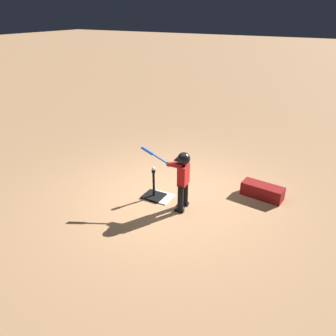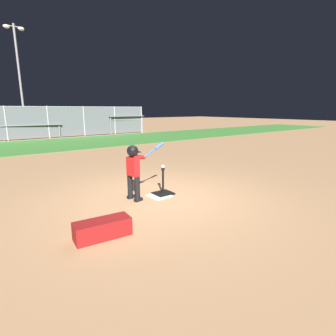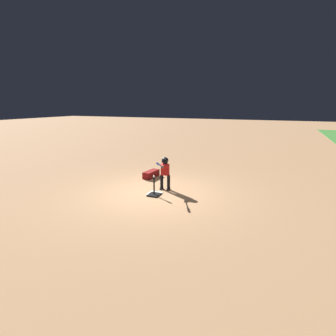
{
  "view_description": "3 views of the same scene",
  "coord_description": "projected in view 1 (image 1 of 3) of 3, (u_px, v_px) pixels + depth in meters",
  "views": [
    {
      "loc": [
        -2.89,
        5.1,
        3.5
      ],
      "look_at": [
        -0.21,
        0.36,
        0.85
      ],
      "focal_mm": 35.0,
      "sensor_mm": 36.0,
      "label": 1
    },
    {
      "loc": [
        -3.15,
        -4.42,
        1.91
      ],
      "look_at": [
        0.18,
        -0.07,
        0.67
      ],
      "focal_mm": 28.0,
      "sensor_mm": 36.0,
      "label": 2
    },
    {
      "loc": [
        7.68,
        3.87,
        2.99
      ],
      "look_at": [
        -0.2,
        0.49,
        0.88
      ],
      "focal_mm": 28.0,
      "sensor_mm": 36.0,
      "label": 3
    }
  ],
  "objects": [
    {
      "name": "ground_plane",
      "position": [
        168.0,
        196.0,
        6.8
      ],
      "size": [
        90.0,
        90.0,
        0.0
      ],
      "primitive_type": "plane",
      "color": "#AD7F56"
    },
    {
      "name": "home_plate",
      "position": [
        161.0,
        197.0,
        6.74
      ],
      "size": [
        0.45,
        0.45,
        0.02
      ],
      "primitive_type": "cube",
      "rotation": [
        0.0,
        0.0,
        0.03
      ],
      "color": "white",
      "rests_on": "ground_plane"
    },
    {
      "name": "equipment_bag",
      "position": [
        262.0,
        191.0,
        6.7
      ],
      "size": [
        0.87,
        0.4,
        0.28
      ],
      "primitive_type": "cube",
      "rotation": [
        0.0,
        0.0,
        -0.1
      ],
      "color": "maroon",
      "rests_on": "ground_plane"
    },
    {
      "name": "batter_child",
      "position": [
        182.0,
        174.0,
        6.07
      ],
      "size": [
        0.98,
        0.38,
        1.18
      ],
      "color": "black",
      "rests_on": "ground_plane"
    },
    {
      "name": "batting_tee",
      "position": [
        154.0,
        193.0,
        6.73
      ],
      "size": [
        0.42,
        0.38,
        0.62
      ],
      "color": "black",
      "rests_on": "ground_plane"
    },
    {
      "name": "baseball",
      "position": [
        153.0,
        168.0,
        6.48
      ],
      "size": [
        0.07,
        0.07,
        0.07
      ],
      "primitive_type": "sphere",
      "color": "white",
      "rests_on": "batting_tee"
    }
  ]
}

